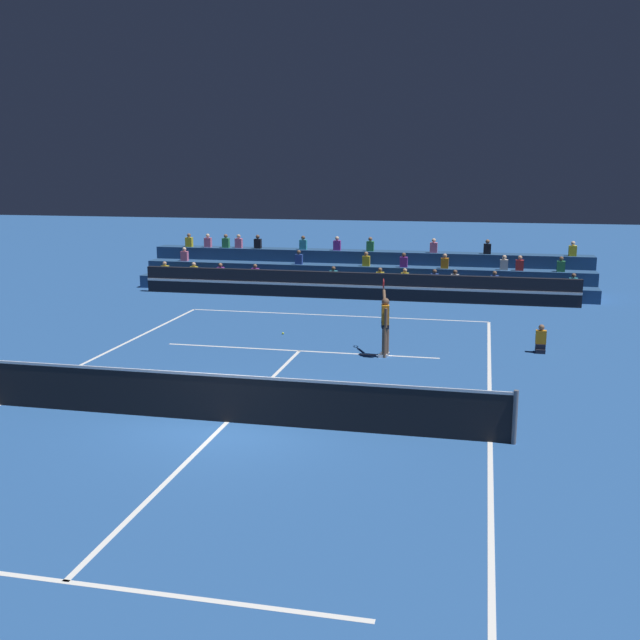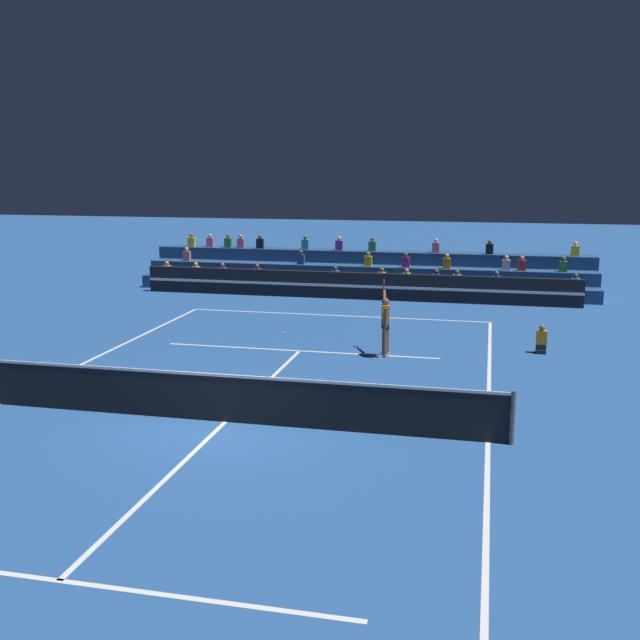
{
  "view_description": "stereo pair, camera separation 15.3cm",
  "coord_description": "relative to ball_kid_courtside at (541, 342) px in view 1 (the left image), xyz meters",
  "views": [
    {
      "loc": [
        5.21,
        -14.45,
        5.38
      ],
      "look_at": [
        0.77,
        5.79,
        1.1
      ],
      "focal_mm": 42.0,
      "sensor_mm": 36.0,
      "label": 1
    },
    {
      "loc": [
        5.36,
        -14.42,
        5.38
      ],
      "look_at": [
        0.77,
        5.79,
        1.1
      ],
      "focal_mm": 42.0,
      "sensor_mm": 36.0,
      "label": 2
    }
  ],
  "objects": [
    {
      "name": "ground_plane",
      "position": [
        -6.96,
        -7.75,
        -0.33
      ],
      "size": [
        120.0,
        120.0,
        0.0
      ],
      "primitive_type": "plane",
      "color": "#285699"
    },
    {
      "name": "court_lines",
      "position": [
        -6.96,
        -7.75,
        -0.33
      ],
      "size": [
        11.1,
        23.9,
        0.01
      ],
      "color": "white",
      "rests_on": "ground"
    },
    {
      "name": "tennis_net",
      "position": [
        -6.96,
        -7.75,
        0.21
      ],
      "size": [
        12.0,
        0.1,
        1.1
      ],
      "color": "slate",
      "rests_on": "ground"
    },
    {
      "name": "sponsor_banner_wall",
      "position": [
        -6.96,
        7.72,
        0.22
      ],
      "size": [
        18.0,
        0.26,
        1.1
      ],
      "color": "black",
      "rests_on": "ground"
    },
    {
      "name": "bleacher_stand",
      "position": [
        -6.96,
        10.26,
        0.32
      ],
      "size": [
        19.65,
        2.85,
        2.28
      ],
      "color": "navy",
      "rests_on": "ground"
    },
    {
      "name": "ball_kid_courtside",
      "position": [
        0.0,
        0.0,
        0.0
      ],
      "size": [
        0.3,
        0.36,
        0.84
      ],
      "color": "black",
      "rests_on": "ground"
    },
    {
      "name": "tennis_player",
      "position": [
        -4.41,
        -1.4,
        0.64
      ],
      "size": [
        0.38,
        1.41,
        2.19
      ],
      "color": "brown",
      "rests_on": "ground"
    },
    {
      "name": "tennis_ball",
      "position": [
        -8.02,
        0.72,
        -0.3
      ],
      "size": [
        0.07,
        0.07,
        0.07
      ],
      "primitive_type": "sphere",
      "color": "#C6DB33",
      "rests_on": "ground"
    }
  ]
}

